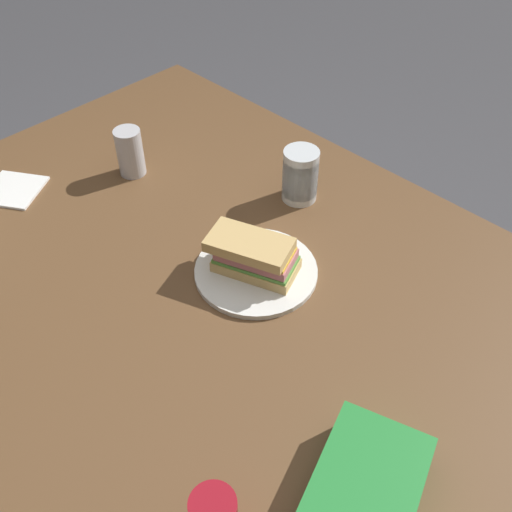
{
  "coord_description": "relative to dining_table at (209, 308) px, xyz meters",
  "views": [
    {
      "loc": [
        -0.66,
        0.53,
        1.65
      ],
      "look_at": [
        -0.05,
        -0.09,
        0.81
      ],
      "focal_mm": 41.45,
      "sensor_mm": 36.0,
      "label": 1
    }
  ],
  "objects": [
    {
      "name": "chip_bag",
      "position": [
        -0.51,
        0.15,
        0.12
      ],
      "size": [
        0.21,
        0.27,
        0.07
      ],
      "primitive_type": "cube",
      "rotation": [
        0.0,
        0.0,
        1.89
      ],
      "color": "#268C38",
      "rests_on": "dining_table"
    },
    {
      "name": "dining_table",
      "position": [
        0.0,
        0.0,
        0.0
      ],
      "size": [
        1.6,
        1.18,
        0.76
      ],
      "color": "brown",
      "rests_on": "ground_plane"
    },
    {
      "name": "plastic_cup_stack",
      "position": [
        0.05,
        -0.35,
        0.15
      ],
      "size": [
        0.08,
        0.08,
        0.13
      ],
      "color": "silver",
      "rests_on": "dining_table"
    },
    {
      "name": "sandwich",
      "position": [
        -0.05,
        -0.09,
        0.13
      ],
      "size": [
        0.2,
        0.15,
        0.08
      ],
      "color": "#DBB26B",
      "rests_on": "paper_plate"
    },
    {
      "name": "ground_plane",
      "position": [
        0.0,
        0.0,
        -0.68
      ],
      "size": [
        8.0,
        8.0,
        0.0
      ],
      "primitive_type": "plane",
      "color": "#4C4C51"
    },
    {
      "name": "soda_can_silver",
      "position": [
        0.42,
        -0.13,
        0.14
      ],
      "size": [
        0.07,
        0.07,
        0.12
      ],
      "primitive_type": "cylinder",
      "color": "silver",
      "rests_on": "dining_table"
    },
    {
      "name": "paper_plate",
      "position": [
        -0.05,
        -0.09,
        0.09
      ],
      "size": [
        0.26,
        0.26,
        0.01
      ],
      "primitive_type": "cylinder",
      "color": "white",
      "rests_on": "dining_table"
    },
    {
      "name": "paper_napkin",
      "position": [
        0.57,
        0.13,
        0.08
      ],
      "size": [
        0.18,
        0.18,
        0.01
      ],
      "primitive_type": "cube",
      "rotation": [
        0.0,
        0.0,
        5.28
      ],
      "color": "white",
      "rests_on": "dining_table"
    }
  ]
}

